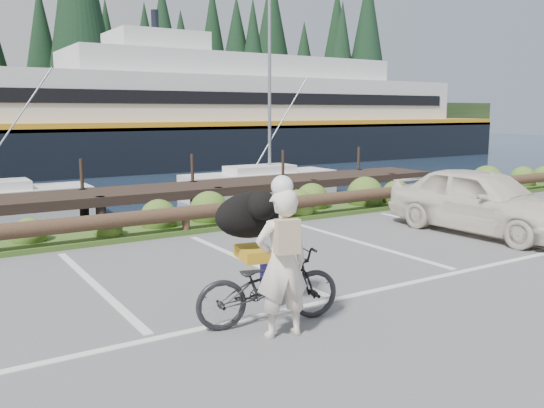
# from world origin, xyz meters

# --- Properties ---
(ground) EXTENTS (72.00, 72.00, 0.00)m
(ground) POSITION_xyz_m (0.00, 0.00, 0.00)
(ground) COLOR #575659
(vegetation_strip) EXTENTS (34.00, 1.60, 0.10)m
(vegetation_strip) POSITION_xyz_m (0.00, 5.30, 0.05)
(vegetation_strip) COLOR #3D5B21
(vegetation_strip) RESTS_ON ground
(log_rail) EXTENTS (32.00, 0.30, 0.60)m
(log_rail) POSITION_xyz_m (0.00, 4.60, 0.00)
(log_rail) COLOR #443021
(log_rail) RESTS_ON ground
(bicycle) EXTENTS (1.90, 0.96, 0.95)m
(bicycle) POSITION_xyz_m (-1.23, -0.67, 0.48)
(bicycle) COLOR black
(bicycle) RESTS_ON ground
(cyclist) EXTENTS (0.69, 0.52, 1.72)m
(cyclist) POSITION_xyz_m (-1.31, -1.08, 0.86)
(cyclist) COLOR #F2E1CD
(cyclist) RESTS_ON ground
(dog) EXTENTS (0.69, 1.11, 0.60)m
(dog) POSITION_xyz_m (-1.12, -0.10, 1.25)
(dog) COLOR black
(dog) RESTS_ON bicycle
(parked_car) EXTENTS (1.89, 4.19, 1.40)m
(parked_car) POSITION_xyz_m (5.36, 1.42, 0.70)
(parked_car) COLOR silver
(parked_car) RESTS_ON ground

